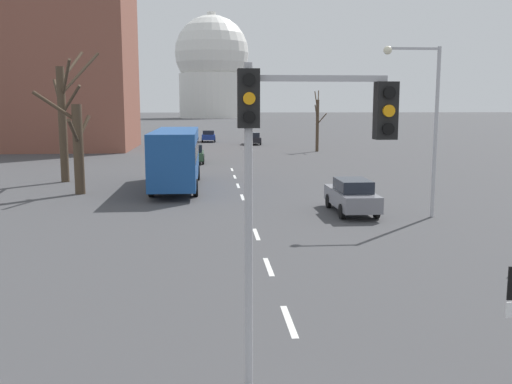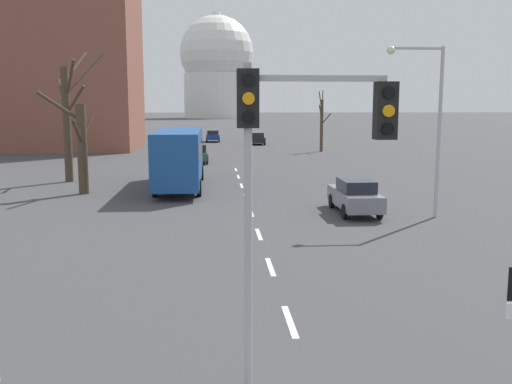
{
  "view_description": "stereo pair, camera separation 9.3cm",
  "coord_description": "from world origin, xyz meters",
  "px_view_note": "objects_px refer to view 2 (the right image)",
  "views": [
    {
      "loc": [
        -1.81,
        -5.13,
        4.93
      ],
      "look_at": [
        -0.93,
        5.39,
        3.32
      ],
      "focal_mm": 40.0,
      "sensor_mm": 36.0,
      "label": 1
    },
    {
      "loc": [
        -1.71,
        -5.13,
        4.93
      ],
      "look_at": [
        -0.93,
        5.39,
        3.32
      ],
      "focal_mm": 40.0,
      "sensor_mm": 36.0,
      "label": 2
    }
  ],
  "objects_px": {
    "sedan_mid_centre": "(213,136)",
    "sedan_far_left": "(355,196)",
    "street_lamp_right": "(429,112)",
    "sedan_near_left": "(257,138)",
    "traffic_signal_centre_tall": "(295,145)",
    "city_bus": "(180,154)",
    "sedan_near_right": "(198,154)"
  },
  "relations": [
    {
      "from": "sedan_mid_centre",
      "to": "sedan_far_left",
      "type": "relative_size",
      "value": 0.9
    },
    {
      "from": "sedan_near_left",
      "to": "sedan_far_left",
      "type": "relative_size",
      "value": 0.97
    },
    {
      "from": "traffic_signal_centre_tall",
      "to": "sedan_mid_centre",
      "type": "xyz_separation_m",
      "value": [
        -1.42,
        68.82,
        -3.47
      ]
    },
    {
      "from": "street_lamp_right",
      "to": "city_bus",
      "type": "height_order",
      "value": "street_lamp_right"
    },
    {
      "from": "street_lamp_right",
      "to": "sedan_far_left",
      "type": "distance_m",
      "value": 4.93
    },
    {
      "from": "sedan_mid_centre",
      "to": "city_bus",
      "type": "height_order",
      "value": "city_bus"
    },
    {
      "from": "sedan_near_left",
      "to": "sedan_near_right",
      "type": "height_order",
      "value": "sedan_near_right"
    },
    {
      "from": "street_lamp_right",
      "to": "traffic_signal_centre_tall",
      "type": "bearing_deg",
      "value": -118.26
    },
    {
      "from": "sedan_far_left",
      "to": "city_bus",
      "type": "height_order",
      "value": "city_bus"
    },
    {
      "from": "street_lamp_right",
      "to": "sedan_far_left",
      "type": "bearing_deg",
      "value": 157.08
    },
    {
      "from": "street_lamp_right",
      "to": "sedan_near_right",
      "type": "distance_m",
      "value": 27.54
    },
    {
      "from": "sedan_mid_centre",
      "to": "city_bus",
      "type": "relative_size",
      "value": 0.38
    },
    {
      "from": "street_lamp_right",
      "to": "sedan_far_left",
      "type": "relative_size",
      "value": 1.65
    },
    {
      "from": "sedan_far_left",
      "to": "sedan_near_left",
      "type": "bearing_deg",
      "value": 91.05
    },
    {
      "from": "sedan_near_left",
      "to": "sedan_mid_centre",
      "type": "bearing_deg",
      "value": 135.27
    },
    {
      "from": "sedan_near_left",
      "to": "sedan_far_left",
      "type": "bearing_deg",
      "value": -88.95
    },
    {
      "from": "sedan_near_right",
      "to": "sedan_far_left",
      "type": "height_order",
      "value": "sedan_near_right"
    },
    {
      "from": "sedan_mid_centre",
      "to": "sedan_far_left",
      "type": "bearing_deg",
      "value": -82.95
    },
    {
      "from": "sedan_near_right",
      "to": "sedan_mid_centre",
      "type": "xyz_separation_m",
      "value": [
        1.26,
        28.91,
        -0.01
      ]
    },
    {
      "from": "traffic_signal_centre_tall",
      "to": "sedan_far_left",
      "type": "height_order",
      "value": "traffic_signal_centre_tall"
    },
    {
      "from": "sedan_mid_centre",
      "to": "street_lamp_right",
      "type": "bearing_deg",
      "value": -80.16
    },
    {
      "from": "sedan_near_right",
      "to": "sedan_mid_centre",
      "type": "relative_size",
      "value": 1.06
    },
    {
      "from": "sedan_near_right",
      "to": "city_bus",
      "type": "bearing_deg",
      "value": -92.63
    },
    {
      "from": "street_lamp_right",
      "to": "sedan_near_right",
      "type": "xyz_separation_m",
      "value": [
        -10.63,
        25.11,
        -3.85
      ]
    },
    {
      "from": "traffic_signal_centre_tall",
      "to": "street_lamp_right",
      "type": "relative_size",
      "value": 0.76
    },
    {
      "from": "city_bus",
      "to": "street_lamp_right",
      "type": "bearing_deg",
      "value": -41.36
    },
    {
      "from": "traffic_signal_centre_tall",
      "to": "sedan_near_right",
      "type": "distance_m",
      "value": 40.15
    },
    {
      "from": "sedan_near_right",
      "to": "sedan_near_left",
      "type": "bearing_deg",
      "value": 73.45
    },
    {
      "from": "street_lamp_right",
      "to": "sedan_near_right",
      "type": "height_order",
      "value": "street_lamp_right"
    },
    {
      "from": "sedan_near_left",
      "to": "sedan_mid_centre",
      "type": "distance_m",
      "value": 7.97
    },
    {
      "from": "sedan_mid_centre",
      "to": "traffic_signal_centre_tall",
      "type": "bearing_deg",
      "value": -88.82
    },
    {
      "from": "city_bus",
      "to": "sedan_far_left",
      "type": "bearing_deg",
      "value": -45.95
    }
  ]
}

